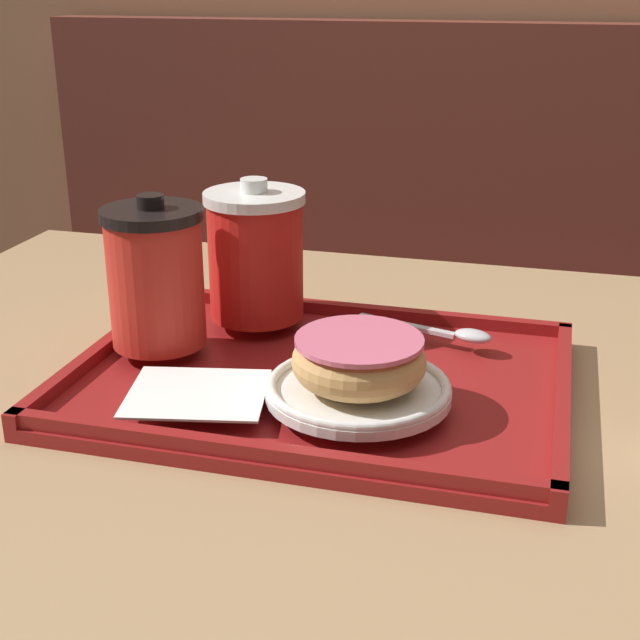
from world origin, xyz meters
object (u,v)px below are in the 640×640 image
object	(u,v)px
coffee_cup_rear	(256,254)
donut_chocolate_glazed	(359,359)
coffee_cup_front	(156,276)
spoon	(454,333)

from	to	relation	value
coffee_cup_rear	donut_chocolate_glazed	bearing A→B (deg)	-47.92
coffee_cup_rear	donut_chocolate_glazed	world-z (taller)	coffee_cup_rear
coffee_cup_front	donut_chocolate_glazed	distance (m)	0.21
coffee_cup_rear	spoon	distance (m)	0.20
donut_chocolate_glazed	spoon	size ratio (longest dim) A/B	0.79
coffee_cup_rear	spoon	size ratio (longest dim) A/B	1.02
donut_chocolate_glazed	coffee_cup_rear	bearing A→B (deg)	132.08
donut_chocolate_glazed	coffee_cup_front	bearing A→B (deg)	162.69
coffee_cup_rear	donut_chocolate_glazed	distance (m)	0.21
coffee_cup_front	spoon	distance (m)	0.28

